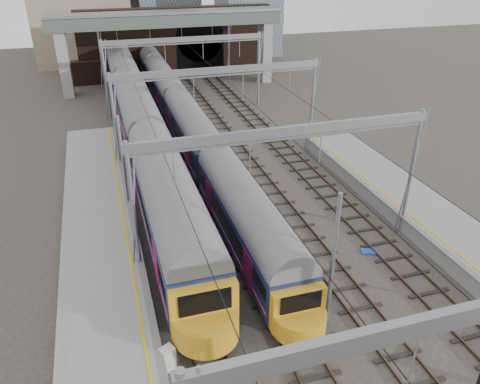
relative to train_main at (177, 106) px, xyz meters
name	(u,v)px	position (x,y,z in m)	size (l,w,h in m)	color
ground	(346,350)	(2.00, -30.57, -2.35)	(160.00, 160.00, 0.00)	#38332D
platform_left	(109,352)	(-8.18, -28.07, -1.79)	(4.32, 55.00, 1.12)	gray
tracks	(245,198)	(2.00, -15.57, -2.33)	(14.40, 80.00, 0.22)	#4C3828
overhead_line	(220,85)	(2.00, -9.09, 4.22)	(16.80, 80.00, 8.00)	gray
retaining_wall	(173,44)	(3.40, 21.36, 1.99)	(28.00, 2.75, 9.00)	black
overbridge	(168,28)	(2.00, 15.43, 4.92)	(28.00, 3.00, 9.25)	gray
train_main	(177,106)	(0.00, 0.00, 0.00)	(2.57, 59.39, 4.49)	black
train_second	(137,114)	(-4.00, -2.11, 0.31)	(3.09, 53.49, 5.21)	black
relay_cabinet	(168,358)	(-5.80, -29.22, -1.77)	(0.58, 0.48, 1.15)	silver
equip_cover_b	(351,339)	(2.52, -30.05, -2.29)	(0.94, 0.66, 0.11)	blue
equip_cover_c	(368,251)	(6.95, -24.12, -2.30)	(0.82, 0.58, 0.10)	blue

